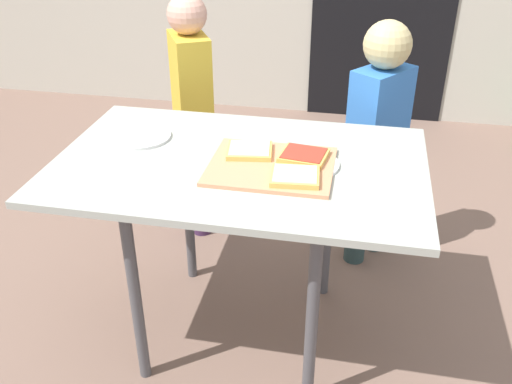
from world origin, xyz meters
The scene contains 10 objects.
ground_plane centered at (0.00, 0.00, 0.00)m, with size 16.00×16.00×0.00m, color #795D51.
dining_table centered at (0.00, 0.00, 0.64)m, with size 1.17×0.74×0.71m.
cutting_board centered at (0.11, -0.03, 0.72)m, with size 0.38×0.32×0.01m, color tan.
pizza_slice_far_right centered at (0.20, 0.04, 0.73)m, with size 0.16×0.14×0.02m.
pizza_slice_near_right centered at (0.19, -0.10, 0.73)m, with size 0.15×0.14×0.02m.
pizza_slice_far_left centered at (0.02, 0.04, 0.73)m, with size 0.16×0.14×0.02m.
plate_white_left centered at (-0.37, 0.11, 0.71)m, with size 0.21×0.21×0.01m, color silver.
plate_white_right centered at (0.21, 0.01, 0.71)m, with size 0.21×0.21×0.01m, color white.
child_left centered at (-0.36, 0.67, 0.62)m, with size 0.24×0.28×1.08m.
child_right centered at (0.43, 0.58, 0.60)m, with size 0.26×0.28×1.03m.
Camera 1 is at (0.36, -1.55, 1.52)m, focal length 39.75 mm.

